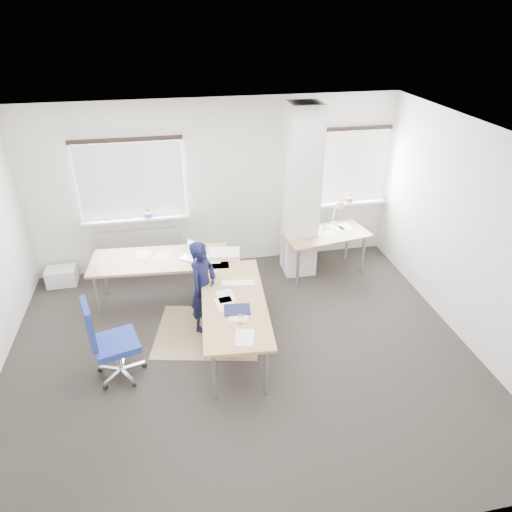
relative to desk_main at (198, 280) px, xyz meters
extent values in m
plane|color=black|center=(0.46, -0.83, -0.69)|extent=(6.00, 6.00, 0.00)
cube|color=silver|center=(0.46, 1.67, 0.71)|extent=(6.00, 0.04, 2.80)
cube|color=silver|center=(0.46, -3.33, 0.71)|extent=(6.00, 0.04, 2.80)
cube|color=silver|center=(3.46, -0.83, 0.71)|extent=(0.04, 5.00, 2.80)
cube|color=white|center=(0.46, -0.83, 2.11)|extent=(6.00, 5.00, 0.04)
cube|color=silver|center=(1.76, 1.12, 0.70)|extent=(0.50, 0.50, 2.78)
cube|color=white|center=(-0.84, 1.64, 0.91)|extent=(1.60, 0.04, 1.20)
cube|color=white|center=(-0.84, 1.60, 0.91)|extent=(1.60, 0.02, 1.20)
cube|color=white|center=(-0.84, 1.57, 0.29)|extent=(1.70, 0.20, 0.04)
cube|color=white|center=(2.76, 1.64, 0.91)|extent=(1.20, 0.04, 1.20)
cube|color=white|center=(2.76, 1.60, 0.91)|extent=(1.20, 0.02, 1.20)
cube|color=white|center=(2.76, 1.57, 0.29)|extent=(1.30, 0.20, 0.04)
cube|color=silver|center=(-0.84, 1.59, -0.24)|extent=(1.40, 0.10, 0.60)
cylinder|color=#733D87|center=(-0.64, 1.55, 0.35)|extent=(0.12, 0.12, 0.08)
imported|color=#366A2A|center=(-0.64, 1.55, 0.39)|extent=(0.09, 0.06, 0.17)
cylinder|color=#99523B|center=(2.76, 1.55, 0.35)|extent=(0.12, 0.12, 0.08)
imported|color=#366A2A|center=(2.76, 1.55, 0.39)|extent=(0.09, 0.07, 0.17)
cube|color=#957851|center=(0.07, -0.28, -0.69)|extent=(1.62, 1.45, 0.01)
cube|color=white|center=(-2.12, 1.42, -0.55)|extent=(0.47, 0.33, 0.28)
cube|color=olive|center=(-0.50, 0.63, 0.02)|extent=(2.05, 0.95, 0.04)
cube|color=olive|center=(0.40, -0.64, 0.02)|extent=(0.95, 2.05, 0.04)
cylinder|color=#9D9CA2|center=(-1.42, 0.40, -0.35)|extent=(0.05, 0.05, 0.69)
cylinder|color=#9D9CA2|center=(-1.38, 1.00, -0.35)|extent=(0.05, 0.05, 0.69)
cylinder|color=#9D9CA2|center=(0.42, 0.86, -0.35)|extent=(0.05, 0.05, 0.69)
cylinder|color=#9D9CA2|center=(0.04, -1.51, -0.35)|extent=(0.05, 0.05, 0.69)
cylinder|color=#9D9CA2|center=(0.64, -1.56, -0.35)|extent=(0.05, 0.05, 0.69)
cylinder|color=#9D9CA2|center=(0.77, 0.24, -0.35)|extent=(0.05, 0.05, 0.69)
cube|color=#B7B7BC|center=(-0.03, 0.54, 0.05)|extent=(0.40, 0.38, 0.01)
cube|color=#B7B7BC|center=(0.04, 0.63, 0.16)|extent=(0.29, 0.24, 0.22)
cube|color=silver|center=(0.04, 0.63, 0.16)|extent=(0.25, 0.20, 0.19)
cube|color=white|center=(0.52, -0.27, 0.05)|extent=(0.46, 0.21, 0.02)
cube|color=#141837|center=(0.41, -0.85, 0.05)|extent=(0.34, 0.27, 0.01)
cube|color=white|center=(0.44, 0.53, 0.07)|extent=(0.49, 0.38, 0.07)
imported|color=white|center=(0.24, 0.00, 0.07)|extent=(0.08, 0.08, 0.07)
cylinder|color=silver|center=(0.42, -1.10, 0.09)|extent=(0.07, 0.07, 0.10)
cube|color=olive|center=(2.16, 0.97, 0.02)|extent=(1.50, 0.93, 0.04)
cylinder|color=#9D9CA2|center=(1.61, 0.62, -0.35)|extent=(0.05, 0.05, 0.69)
cylinder|color=#9D9CA2|center=(2.79, 0.83, -0.35)|extent=(0.05, 0.05, 0.69)
cylinder|color=#9D9CA2|center=(1.53, 1.11, -0.35)|extent=(0.05, 0.05, 0.69)
cylinder|color=#9D9CA2|center=(2.71, 1.32, -0.35)|extent=(0.05, 0.05, 0.69)
cube|color=#B7B7BC|center=(1.89, 0.96, 0.05)|extent=(0.40, 0.37, 0.01)
cube|color=#B7B7BC|center=(1.83, 1.06, 0.16)|extent=(0.30, 0.21, 0.22)
cube|color=silver|center=(1.83, 1.06, 0.16)|extent=(0.26, 0.18, 0.19)
cylinder|color=silver|center=(2.41, 1.30, 0.05)|extent=(0.10, 0.10, 0.02)
cylinder|color=silver|center=(2.41, 1.30, 0.24)|extent=(0.02, 0.16, 0.38)
cylinder|color=silver|center=(2.41, 1.18, 0.46)|extent=(0.02, 0.29, 0.13)
cone|color=silver|center=(2.41, 1.04, 0.44)|extent=(0.14, 0.16, 0.17)
cube|color=navy|center=(-1.05, -0.92, -0.20)|extent=(0.61, 0.61, 0.09)
cube|color=navy|center=(-1.29, -0.99, 0.17)|extent=(0.18, 0.43, 0.54)
cylinder|color=silver|center=(-1.05, -0.92, -0.40)|extent=(0.06, 0.06, 0.37)
cylinder|color=black|center=(-0.78, -0.85, -0.65)|extent=(0.07, 0.05, 0.06)
cylinder|color=black|center=(-1.04, -0.64, -0.65)|extent=(0.04, 0.07, 0.06)
cylinder|color=black|center=(-1.31, -0.82, -0.65)|extent=(0.07, 0.05, 0.06)
cylinder|color=black|center=(-1.22, -1.14, -0.65)|extent=(0.07, 0.07, 0.06)
cylinder|color=black|center=(-0.90, -1.16, -0.65)|extent=(0.06, 0.07, 0.06)
imported|color=black|center=(0.06, -0.15, -0.02)|extent=(0.55, 0.58, 1.34)
camera|label=1|loc=(-0.23, -5.36, 3.34)|focal=32.00mm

